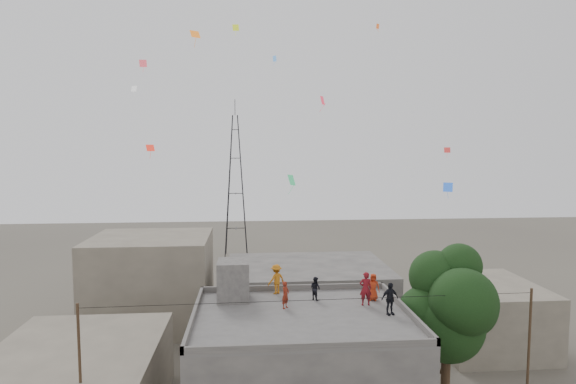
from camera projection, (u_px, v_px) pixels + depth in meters
name	position (u px, v px, depth m)	size (l,w,h in m)	color
main_building	(301.00, 378.00, 22.52)	(10.00, 8.00, 6.10)	#494744
parapet	(302.00, 312.00, 22.24)	(10.00, 8.00, 0.30)	#494744
stair_head_box	(233.00, 280.00, 24.48)	(1.60, 1.80, 2.00)	#494744
neighbor_north	(307.00, 297.00, 36.63)	(12.00, 9.00, 5.00)	#494744
neighbor_northwest	(152.00, 281.00, 37.53)	(9.00, 8.00, 7.00)	#675F51
neighbor_east	(484.00, 314.00, 33.68)	(7.00, 8.00, 4.40)	#675F51
tree	(450.00, 306.00, 23.45)	(4.90, 4.60, 9.10)	black
utility_line	(316.00, 374.00, 21.25)	(20.12, 0.62, 7.40)	black
transmission_tower	(236.00, 186.00, 61.35)	(2.97, 2.97, 20.01)	black
person_red_adult	(366.00, 289.00, 23.59)	(0.61, 0.40, 1.66)	maroon
person_orange_child	(373.00, 287.00, 24.38)	(0.67, 0.43, 1.36)	#B73115
person_dark_child	(315.00, 288.00, 24.47)	(0.58, 0.45, 1.18)	black
person_dark_adult	(390.00, 299.00, 22.24)	(0.88, 0.37, 1.51)	black
person_orange_adult	(276.00, 279.00, 25.47)	(1.01, 0.58, 1.57)	#BC6915
person_red_child	(285.00, 295.00, 23.15)	(0.48, 0.31, 1.31)	maroon
kites	(281.00, 102.00, 28.51)	(21.83, 14.80, 11.66)	#FF2D1A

